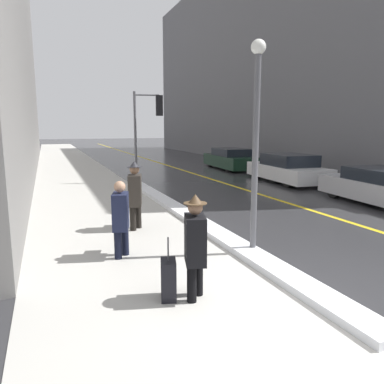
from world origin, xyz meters
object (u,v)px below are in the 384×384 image
Objects in this scene: pedestrian_with_shoulder_bag at (121,216)px; rolling_suitcase at (168,280)px; traffic_light_near at (150,117)px; parked_car_silver at (382,187)px; lamp_post at (256,127)px; pedestrian_trailing at (135,193)px; parked_car_white at (288,169)px; pedestrian_in_glasses at (195,243)px; parked_car_dark_green at (231,159)px.

rolling_suitcase is at bearing 23.99° from pedestrian_with_shoulder_bag.
traffic_light_near is 0.93× the size of parked_car_silver.
lamp_post is 2.40× the size of pedestrian_trailing.
parked_car_silver is at bearing 131.09° from rolling_suitcase.
parked_car_white is (9.02, 7.29, -0.22)m from pedestrian_with_shoulder_bag.
pedestrian_in_glasses is at bearing -94.11° from traffic_light_near.
lamp_post is 0.94× the size of parked_car_silver.
traffic_light_near reaches higher than parked_car_dark_green.
parked_car_dark_green is at bearing 159.23° from pedestrian_trailing.
lamp_post is at bearing 157.99° from parked_car_dark_green.
pedestrian_in_glasses reaches higher than parked_car_white.
traffic_light_near is 7.35m from parked_car_dark_green.
rolling_suitcase is at bearing 140.74° from parked_car_white.
parked_car_dark_green reaches higher than rolling_suitcase.
parked_car_dark_green is at bearing 2.74° from parked_car_white.
pedestrian_in_glasses is 0.34× the size of parked_car_white.
pedestrian_trailing is 9.93m from parked_car_white.
parked_car_dark_green is (0.14, 11.17, 0.02)m from parked_car_silver.
parked_car_white is 5.91m from parked_car_dark_green.
parked_car_white reaches higher than rolling_suitcase.
parked_car_white is at bearing 138.94° from pedestrian_trailing.
pedestrian_with_shoulder_bag is 1.59× the size of rolling_suitcase.
parked_car_silver is 0.93× the size of parked_car_white.
pedestrian_with_shoulder_bag is at bearing 148.78° from parked_car_dark_green.
pedestrian_in_glasses is (-1.83, -1.46, -1.65)m from lamp_post.
parked_car_dark_green is at bearing 4.06° from parked_car_silver.
pedestrian_in_glasses is at bearing 32.62° from pedestrian_with_shoulder_bag.
lamp_post is at bearing -85.86° from traffic_light_near.
pedestrian_with_shoulder_bag is at bearing 163.38° from lamp_post.
pedestrian_trailing reaches higher than parked_car_dark_green.
pedestrian_with_shoulder_bag is 2.15m from rolling_suitcase.
parked_car_white is 12.80m from rolling_suitcase.
pedestrian_trailing reaches higher than pedestrian_in_glasses.
traffic_light_near is (0.68, 10.33, 0.43)m from lamp_post.
parked_car_white is at bearing 144.81° from pedestrian_with_shoulder_bag.
lamp_post is 2.86m from pedestrian_in_glasses.
pedestrian_in_glasses reaches higher than pedestrian_with_shoulder_bag.
parked_car_dark_green is (6.64, 13.94, -1.92)m from lamp_post.
pedestrian_trailing is 0.36× the size of parked_car_white.
traffic_light_near is 2.69× the size of pedestrian_with_shoulder_bag.
pedestrian_in_glasses is 12.65m from parked_car_white.
rolling_suitcase is (-0.37, 0.13, -0.56)m from pedestrian_in_glasses.
parked_car_white is (5.85, -2.30, -2.32)m from traffic_light_near.
lamp_post reaches higher than parked_car_silver.
parked_car_white reaches higher than parked_car_silver.
traffic_light_near is at bearing -177.97° from rolling_suitcase.
lamp_post reaches higher than parked_car_dark_green.
traffic_light_near is 6.70m from parked_car_white.
pedestrian_in_glasses is at bearing 15.28° from pedestrian_trailing.
pedestrian_with_shoulder_bag reaches higher than rolling_suitcase.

